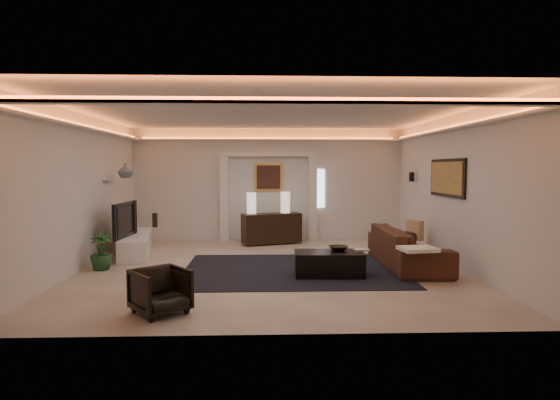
{
  "coord_description": "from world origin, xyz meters",
  "views": [
    {
      "loc": [
        -0.13,
        -8.63,
        1.9
      ],
      "look_at": [
        0.2,
        0.6,
        1.25
      ],
      "focal_mm": 29.65,
      "sensor_mm": 36.0,
      "label": 1
    }
  ],
  "objects_px": {
    "sofa": "(407,247)",
    "armchair": "(160,291)",
    "coffee_table": "(329,264)",
    "console": "(272,228)"
  },
  "relations": [
    {
      "from": "coffee_table",
      "to": "console",
      "type": "bearing_deg",
      "value": 107.39
    },
    {
      "from": "sofa",
      "to": "armchair",
      "type": "distance_m",
      "value": 4.94
    },
    {
      "from": "console",
      "to": "coffee_table",
      "type": "relative_size",
      "value": 1.23
    },
    {
      "from": "sofa",
      "to": "armchair",
      "type": "xyz_separation_m",
      "value": [
        -4.1,
        -2.74,
        -0.07
      ]
    },
    {
      "from": "sofa",
      "to": "coffee_table",
      "type": "relative_size",
      "value": 2.11
    },
    {
      "from": "coffee_table",
      "to": "armchair",
      "type": "bearing_deg",
      "value": -139.08
    },
    {
      "from": "console",
      "to": "armchair",
      "type": "relative_size",
      "value": 2.23
    },
    {
      "from": "console",
      "to": "armchair",
      "type": "bearing_deg",
      "value": -124.95
    },
    {
      "from": "console",
      "to": "coffee_table",
      "type": "xyz_separation_m",
      "value": [
        0.95,
        -3.42,
        -0.2
      ]
    },
    {
      "from": "coffee_table",
      "to": "armchair",
      "type": "height_order",
      "value": "armchair"
    }
  ]
}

